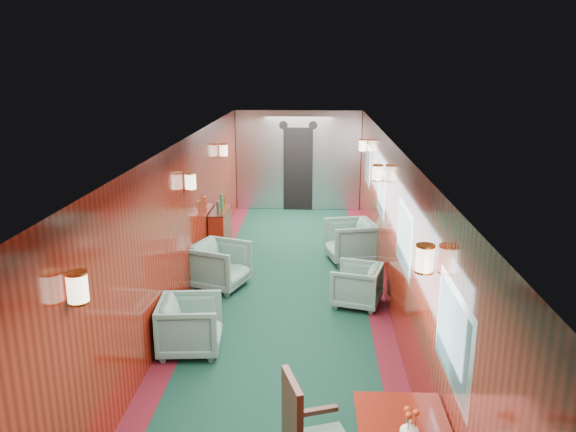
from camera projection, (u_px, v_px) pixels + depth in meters
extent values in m
plane|color=#0D3124|center=(284.00, 311.00, 8.10)|extent=(12.00, 12.00, 0.00)
cube|color=silver|center=(284.00, 150.00, 7.48)|extent=(3.00, 12.00, 0.10)
cube|color=silver|center=(284.00, 149.00, 7.48)|extent=(1.20, 12.00, 0.06)
cube|color=maroon|center=(298.00, 160.00, 13.56)|extent=(3.00, 0.10, 2.40)
cube|color=maroon|center=(178.00, 231.00, 7.86)|extent=(0.10, 12.00, 2.40)
cube|color=maroon|center=(393.00, 234.00, 7.71)|extent=(0.10, 12.00, 2.40)
cube|color=#450D16|center=(192.00, 309.00, 8.17)|extent=(0.30, 12.00, 0.01)
cube|color=#450D16|center=(378.00, 313.00, 8.04)|extent=(0.30, 12.00, 0.01)
cube|color=silver|center=(298.00, 160.00, 13.49)|extent=(2.98, 0.12, 2.38)
cube|color=black|center=(298.00, 169.00, 13.46)|extent=(0.70, 0.06, 2.00)
cylinder|color=black|center=(283.00, 125.00, 13.21)|extent=(0.20, 0.04, 0.20)
cylinder|color=black|center=(313.00, 125.00, 13.18)|extent=(0.20, 0.04, 0.20)
cube|color=silver|center=(453.00, 337.00, 4.27)|extent=(0.02, 1.10, 0.80)
cube|color=#405C60|center=(452.00, 337.00, 4.28)|extent=(0.01, 0.96, 0.66)
cube|color=silver|center=(404.00, 238.00, 6.68)|extent=(0.02, 1.10, 0.80)
cube|color=#405C60|center=(404.00, 238.00, 6.68)|extent=(0.01, 0.96, 0.66)
cube|color=silver|center=(381.00, 192.00, 9.09)|extent=(0.02, 1.10, 0.80)
cube|color=#405C60|center=(381.00, 192.00, 9.09)|extent=(0.01, 0.96, 0.66)
cube|color=silver|center=(368.00, 165.00, 11.50)|extent=(0.02, 1.10, 0.80)
cube|color=#405C60|center=(367.00, 165.00, 11.50)|extent=(0.01, 0.96, 0.66)
cylinder|color=#F4E0BF|center=(77.00, 287.00, 4.32)|extent=(0.16, 0.16, 0.24)
cylinder|color=gold|center=(79.00, 302.00, 4.35)|extent=(0.17, 0.17, 0.02)
cylinder|color=#F4E0BF|center=(425.00, 259.00, 4.96)|extent=(0.16, 0.16, 0.24)
cylinder|color=gold|center=(424.00, 271.00, 4.99)|extent=(0.17, 0.17, 0.02)
cylinder|color=#F4E0BF|center=(190.00, 181.00, 8.17)|extent=(0.16, 0.16, 0.24)
cylinder|color=gold|center=(191.00, 189.00, 8.21)|extent=(0.17, 0.17, 0.02)
cylinder|color=#F4E0BF|center=(378.00, 173.00, 8.81)|extent=(0.16, 0.16, 0.24)
cylinder|color=gold|center=(377.00, 180.00, 8.84)|extent=(0.17, 0.17, 0.02)
cylinder|color=#F4E0BF|center=(223.00, 150.00, 11.06)|extent=(0.16, 0.16, 0.24)
cylinder|color=gold|center=(224.00, 156.00, 11.10)|extent=(0.17, 0.17, 0.02)
cylinder|color=#F4E0BF|center=(363.00, 146.00, 11.70)|extent=(0.16, 0.16, 0.24)
cylinder|color=gold|center=(363.00, 151.00, 11.73)|extent=(0.17, 0.17, 0.02)
cube|color=#35150C|center=(292.00, 416.00, 4.35)|extent=(0.19, 0.44, 0.64)
cube|color=#1F4943|center=(295.00, 422.00, 4.37)|extent=(0.13, 0.33, 0.38)
cube|color=#35150C|center=(312.00, 412.00, 4.68)|extent=(0.44, 0.19, 0.04)
cube|color=maroon|center=(220.00, 232.00, 10.48)|extent=(0.28, 0.93, 0.83)
cube|color=#35150C|center=(220.00, 210.00, 10.37)|extent=(0.30, 0.95, 0.02)
cylinder|color=#21432C|center=(219.00, 207.00, 10.12)|extent=(0.07, 0.07, 0.22)
cylinder|color=#21432C|center=(221.00, 201.00, 10.42)|extent=(0.06, 0.06, 0.28)
cylinder|color=gold|center=(223.00, 201.00, 10.61)|extent=(0.08, 0.08, 0.18)
imported|color=white|center=(410.00, 429.00, 4.16)|extent=(0.14, 0.14, 0.15)
imported|color=#1F4943|center=(190.00, 325.00, 6.91)|extent=(0.82, 0.80, 0.69)
imported|color=#1F4943|center=(220.00, 265.00, 8.89)|extent=(1.03, 1.01, 0.73)
imported|color=#1F4943|center=(357.00, 285.00, 8.25)|extent=(0.84, 0.83, 0.62)
imported|color=#1F4943|center=(350.00, 241.00, 10.09)|extent=(0.99, 0.97, 0.75)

